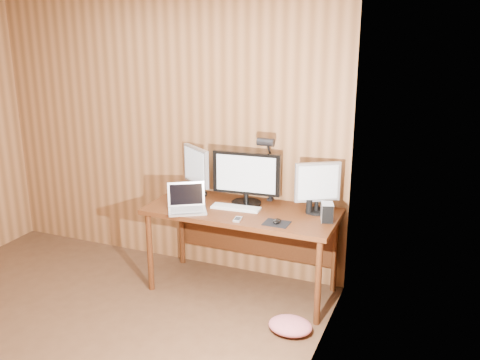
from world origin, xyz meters
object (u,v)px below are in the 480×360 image
Objects in this scene: keyboard at (236,208)px; speaker at (309,207)px; mouse at (277,221)px; desk_lamp at (268,160)px; monitor_right at (317,186)px; desk at (245,220)px; phone at (238,219)px; monitor_center at (246,178)px; laptop at (187,204)px; monitor_left at (196,169)px; hard_drive at (327,212)px.

speaker is at bearing 7.04° from keyboard.
desk_lamp is (-0.23, 0.43, 0.36)m from mouse.
monitor_right reaches higher than speaker.
speaker is (0.60, 0.12, 0.05)m from keyboard.
desk is 0.55m from desk_lamp.
phone is 0.60m from speaker.
keyboard is (-0.04, -0.14, -0.23)m from monitor_center.
monitor_center is 1.40× the size of keyboard.
desk is 0.57m from speaker.
laptop is 3.31× the size of speaker.
monitor_right is 0.18m from speaker.
keyboard is (-0.05, -0.08, 0.13)m from desk.
monitor_center is at bearing 104.74° from desk.
monitor_center is 0.45m from phone.
monitor_center is 0.51m from monitor_left.
mouse is 0.67× the size of hard_drive.
monitor_center reaches higher than desk.
desk is 3.61× the size of monitor_left.
hard_drive reaches higher than mouse.
speaker is (1.07, -0.09, -0.18)m from monitor_left.
monitor_center is at bearing 151.12° from monitor_right.
mouse is (0.37, -0.27, 0.14)m from desk.
hard_drive is 0.69m from desk_lamp.
monitor_left reaches higher than laptop.
speaker is (0.96, 0.30, 0.00)m from laptop.
monitor_left is 1.04× the size of monitor_right.
mouse is at bearing -168.22° from hard_drive.
monitor_right is 0.47m from mouse.
mouse is at bearing 11.10° from monitor_left.
monitor_left is 1.27m from hard_drive.
monitor_left is 1.08m from speaker.
desk_lamp reaches higher than phone.
mouse is at bearing 0.85° from phone.
desk_lamp is (0.56, 0.42, 0.33)m from laptop.
monitor_left is at bearing 146.36° from monitor_right.
laptop is at bearing 165.35° from phone.
laptop reaches higher than desk.
monitor_left is 0.77m from phone.
monitor_right is 0.70m from keyboard.
hard_drive is at bearing 26.09° from monitor_left.
monitor_center reaches higher than monitor_right.
monitor_left reaches higher than speaker.
keyboard is 0.77m from hard_drive.
phone is at bearing -83.87° from monitor_center.
monitor_center reaches higher than mouse.
hard_drive reaches higher than keyboard.
monitor_left is at bearing -158.92° from desk_lamp.
monitor_left is (-0.52, 0.12, 0.36)m from desk.
desk_lamp is at bearing 139.42° from monitor_right.
keyboard is at bearing -4.76° from laptop.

